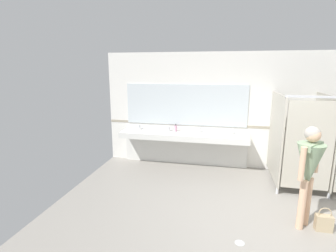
{
  "coord_description": "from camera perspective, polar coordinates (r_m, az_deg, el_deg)",
  "views": [
    {
      "loc": [
        -0.76,
        -3.83,
        2.45
      ],
      "look_at": [
        -1.89,
        1.42,
        1.25
      ],
      "focal_mm": 27.68,
      "sensor_mm": 36.0,
      "label": 1
    }
  ],
  "objects": [
    {
      "name": "mirror_panel",
      "position": [
        6.58,
        3.8,
        4.66
      ],
      "size": [
        3.07,
        0.02,
        1.03
      ],
      "primitive_type": "cube",
      "color": "silver",
      "rests_on": "wall_back"
    },
    {
      "name": "soap_dispenser",
      "position": [
        6.6,
        1.72,
        -0.48
      ],
      "size": [
        0.07,
        0.07,
        0.19
      ],
      "color": "#D899B2",
      "rests_on": "vanity_counter"
    },
    {
      "name": "bathroom_stalls",
      "position": [
        6.09,
        31.59,
        -2.77
      ],
      "size": [
        1.92,
        1.4,
        1.97
      ],
      "color": "#B2AD9E",
      "rests_on": "ground_plane"
    },
    {
      "name": "vanity_counter",
      "position": [
        6.56,
        3.41,
        -3.35
      ],
      "size": [
        3.17,
        0.59,
        0.99
      ],
      "color": "silver",
      "rests_on": "ground_plane"
    },
    {
      "name": "person_standing",
      "position": [
        4.48,
        28.65,
        -7.62
      ],
      "size": [
        0.56,
        0.56,
        1.62
      ],
      "color": "#DBAD89",
      "rests_on": "ground_plane"
    },
    {
      "name": "handbag",
      "position": [
        4.87,
        31.09,
        -17.7
      ],
      "size": [
        0.24,
        0.12,
        0.39
      ],
      "color": "tan",
      "rests_on": "ground_plane"
    },
    {
      "name": "ground_plane",
      "position": [
        4.64,
        20.96,
        -20.97
      ],
      "size": [
        7.49,
        5.86,
        0.1
      ],
      "primitive_type": "cube",
      "color": "gray"
    },
    {
      "name": "floor_drain_cover",
      "position": [
        4.2,
        15.49,
        -23.55
      ],
      "size": [
        0.14,
        0.14,
        0.01
      ],
      "primitive_type": "cylinder",
      "color": "#B7BABF",
      "rests_on": "ground_plane"
    },
    {
      "name": "wall_back_tile_band",
      "position": [
        6.65,
        18.45,
        -0.21
      ],
      "size": [
        7.49,
        0.01,
        0.06
      ],
      "primitive_type": "cube",
      "color": "#9E937F",
      "rests_on": "wall_back"
    },
    {
      "name": "wall_back",
      "position": [
        6.64,
        18.62,
        3.03
      ],
      "size": [
        7.49,
        0.12,
        2.84
      ],
      "primitive_type": "cube",
      "color": "silver",
      "rests_on": "ground_plane"
    }
  ]
}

